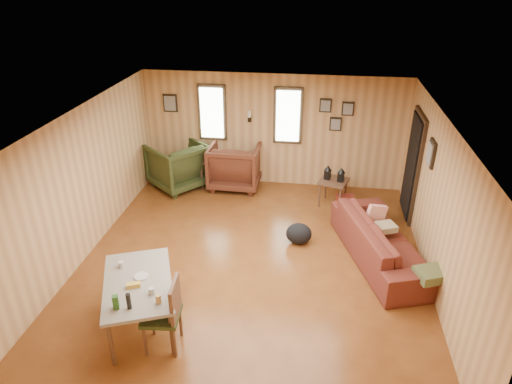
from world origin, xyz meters
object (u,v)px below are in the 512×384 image
(sofa, at_px, (384,234))
(recliner_green, at_px, (178,163))
(recliner_brown, at_px, (235,163))
(end_table, at_px, (211,165))
(dining_table, at_px, (138,286))
(side_table, at_px, (334,179))

(sofa, relative_size, recliner_green, 2.24)
(recliner_brown, bearing_deg, end_table, -6.95)
(sofa, xyz_separation_m, end_table, (-3.43, 2.45, -0.05))
(recliner_green, relative_size, dining_table, 0.66)
(recliner_brown, bearing_deg, dining_table, 84.98)
(end_table, height_order, side_table, side_table)
(sofa, xyz_separation_m, recliner_brown, (-2.87, 2.37, 0.07))
(sofa, relative_size, dining_table, 1.49)
(sofa, relative_size, side_table, 2.90)
(sofa, height_order, dining_table, sofa)
(recliner_brown, distance_m, recliner_green, 1.23)
(recliner_green, xyz_separation_m, end_table, (0.66, 0.26, -0.12))
(sofa, height_order, recliner_green, recliner_green)
(recliner_brown, xyz_separation_m, dining_table, (-0.46, -4.41, 0.12))
(end_table, xyz_separation_m, side_table, (2.64, -0.64, 0.15))
(recliner_brown, xyz_separation_m, side_table, (2.08, -0.57, 0.02))
(recliner_brown, xyz_separation_m, end_table, (-0.56, 0.08, -0.12))
(recliner_brown, relative_size, recliner_green, 1.00)
(recliner_green, relative_size, side_table, 1.30)
(sofa, xyz_separation_m, side_table, (-0.79, 1.81, 0.09))
(end_table, height_order, dining_table, dining_table)
(sofa, height_order, side_table, sofa)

